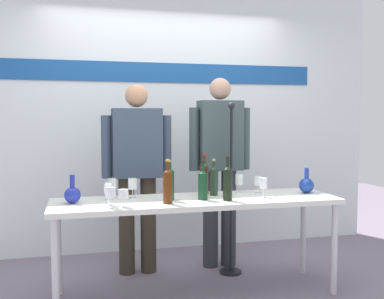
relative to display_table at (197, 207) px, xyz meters
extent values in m
plane|color=slate|center=(0.00, 0.00, -0.70)|extent=(10.00, 10.00, 0.00)
cube|color=white|center=(0.00, 1.36, 0.80)|extent=(4.65, 0.10, 3.00)
cube|color=#1C539A|center=(0.00, 1.30, 1.16)|extent=(3.25, 0.01, 0.20)
cube|color=silver|center=(0.00, 0.00, 0.04)|extent=(2.23, 0.61, 0.04)
cylinder|color=silver|center=(-1.05, -0.26, -0.34)|extent=(0.05, 0.05, 0.72)
cylinder|color=silver|center=(1.05, -0.26, -0.34)|extent=(0.05, 0.05, 0.72)
cylinder|color=silver|center=(-1.05, 0.26, -0.34)|extent=(0.05, 0.05, 0.72)
cylinder|color=silver|center=(1.05, 0.26, -0.34)|extent=(0.05, 0.05, 0.72)
sphere|color=#202B9F|center=(-0.94, 0.04, 0.13)|extent=(0.12, 0.12, 0.12)
cylinder|color=#202B9F|center=(-0.94, 0.04, 0.23)|extent=(0.04, 0.04, 0.10)
sphere|color=navy|center=(0.96, 0.04, 0.13)|extent=(0.13, 0.13, 0.13)
cylinder|color=navy|center=(0.96, 0.04, 0.23)|extent=(0.04, 0.04, 0.10)
cylinder|color=#332D21|center=(-0.48, 0.62, -0.26)|extent=(0.14, 0.14, 0.87)
cylinder|color=#332D21|center=(-0.29, 0.62, -0.26)|extent=(0.14, 0.14, 0.87)
cube|color=#3B4A60|center=(-0.38, 0.62, 0.47)|extent=(0.43, 0.22, 0.61)
cylinder|color=#3B4A60|center=(-0.65, 0.62, 0.44)|extent=(0.09, 0.09, 0.55)
cylinder|color=#3B4A60|center=(-0.12, 0.62, 0.44)|extent=(0.09, 0.09, 0.55)
sphere|color=tan|center=(-0.38, 0.62, 0.89)|extent=(0.20, 0.20, 0.20)
cylinder|color=#2C3034|center=(0.30, 0.62, -0.24)|extent=(0.14, 0.14, 0.91)
cylinder|color=#2C3034|center=(0.47, 0.62, -0.24)|extent=(0.14, 0.14, 0.91)
cube|color=#3C4E50|center=(0.38, 0.62, 0.53)|extent=(0.39, 0.22, 0.64)
cylinder|color=#3C4E50|center=(0.14, 0.62, 0.50)|extent=(0.09, 0.09, 0.58)
cylinder|color=#3C4E50|center=(0.63, 0.62, 0.50)|extent=(0.09, 0.09, 0.58)
sphere|color=tan|center=(0.38, 0.62, 0.96)|extent=(0.20, 0.20, 0.20)
cylinder|color=#223827|center=(0.17, 0.12, 0.17)|extent=(0.06, 0.06, 0.21)
cone|color=#223827|center=(0.17, 0.12, 0.29)|extent=(0.06, 0.06, 0.03)
cylinder|color=#223827|center=(0.17, 0.12, 0.31)|extent=(0.02, 0.02, 0.07)
cylinder|color=gold|center=(0.17, 0.12, 0.35)|extent=(0.03, 0.03, 0.02)
cylinder|color=black|center=(0.21, -0.13, 0.18)|extent=(0.07, 0.07, 0.24)
cone|color=black|center=(0.21, -0.13, 0.32)|extent=(0.07, 0.07, 0.03)
cylinder|color=black|center=(0.21, -0.13, 0.35)|extent=(0.02, 0.02, 0.08)
cylinder|color=black|center=(0.21, -0.13, 0.40)|extent=(0.03, 0.03, 0.02)
cylinder|color=#133C21|center=(0.04, -0.05, 0.17)|extent=(0.07, 0.07, 0.20)
cone|color=#133C21|center=(0.04, -0.05, 0.28)|extent=(0.07, 0.07, 0.03)
cylinder|color=#133C21|center=(0.04, -0.05, 0.31)|extent=(0.03, 0.03, 0.08)
cylinder|color=black|center=(0.04, -0.05, 0.36)|extent=(0.03, 0.03, 0.02)
cylinder|color=#492B1A|center=(0.12, 0.21, 0.18)|extent=(0.08, 0.08, 0.23)
cone|color=#492B1A|center=(0.12, 0.21, 0.31)|extent=(0.08, 0.08, 0.03)
cylinder|color=#492B1A|center=(0.12, 0.21, 0.34)|extent=(0.03, 0.03, 0.09)
cylinder|color=red|center=(0.12, 0.21, 0.39)|extent=(0.03, 0.03, 0.02)
cylinder|color=#0F3D28|center=(-0.22, -0.01, 0.18)|extent=(0.07, 0.07, 0.23)
cone|color=#0F3D28|center=(-0.22, -0.01, 0.30)|extent=(0.07, 0.07, 0.03)
cylinder|color=#0F3D28|center=(-0.22, -0.01, 0.32)|extent=(0.02, 0.02, 0.07)
cylinder|color=gold|center=(-0.22, -0.01, 0.37)|extent=(0.03, 0.03, 0.02)
cylinder|color=#50260B|center=(-0.26, -0.13, 0.18)|extent=(0.07, 0.07, 0.23)
cone|color=#50260B|center=(-0.26, -0.13, 0.31)|extent=(0.07, 0.07, 0.03)
cylinder|color=#50260B|center=(-0.26, -0.13, 0.34)|extent=(0.03, 0.03, 0.08)
cylinder|color=gold|center=(-0.26, -0.13, 0.38)|extent=(0.03, 0.03, 0.02)
cylinder|color=white|center=(-0.68, -0.08, 0.07)|extent=(0.06, 0.06, 0.00)
cylinder|color=white|center=(-0.68, -0.08, 0.11)|extent=(0.01, 0.01, 0.08)
cylinder|color=white|center=(-0.68, -0.08, 0.18)|extent=(0.06, 0.06, 0.07)
cylinder|color=white|center=(-0.68, -0.19, 0.07)|extent=(0.06, 0.06, 0.00)
cylinder|color=white|center=(-0.68, -0.19, 0.10)|extent=(0.01, 0.01, 0.07)
cylinder|color=white|center=(-0.68, -0.19, 0.18)|extent=(0.07, 0.07, 0.07)
cylinder|color=white|center=(-0.48, 0.15, 0.07)|extent=(0.06, 0.06, 0.00)
cylinder|color=white|center=(-0.48, 0.15, 0.10)|extent=(0.01, 0.01, 0.07)
cylinder|color=white|center=(-0.48, 0.15, 0.18)|extent=(0.07, 0.07, 0.09)
cylinder|color=white|center=(-0.63, 0.21, 0.07)|extent=(0.06, 0.06, 0.00)
cylinder|color=white|center=(-0.63, 0.21, 0.10)|extent=(0.01, 0.01, 0.07)
cylinder|color=white|center=(-0.63, 0.21, 0.18)|extent=(0.06, 0.06, 0.08)
cylinder|color=white|center=(-0.67, 0.11, 0.07)|extent=(0.06, 0.06, 0.00)
cylinder|color=white|center=(-0.67, 0.11, 0.10)|extent=(0.01, 0.01, 0.07)
cylinder|color=white|center=(-0.67, 0.11, 0.17)|extent=(0.06, 0.06, 0.07)
cylinder|color=white|center=(-0.58, -0.19, 0.07)|extent=(0.06, 0.06, 0.00)
cylinder|color=white|center=(-0.58, -0.19, 0.10)|extent=(0.01, 0.01, 0.06)
cylinder|color=white|center=(-0.58, -0.19, 0.16)|extent=(0.07, 0.07, 0.07)
cylinder|color=white|center=(0.57, 0.13, 0.07)|extent=(0.06, 0.06, 0.00)
cylinder|color=white|center=(0.57, 0.13, 0.10)|extent=(0.01, 0.01, 0.06)
cylinder|color=white|center=(0.57, 0.13, 0.17)|extent=(0.07, 0.07, 0.07)
cylinder|color=white|center=(0.42, 0.20, 0.07)|extent=(0.05, 0.05, 0.00)
cylinder|color=white|center=(0.42, 0.20, 0.10)|extent=(0.01, 0.01, 0.06)
cylinder|color=white|center=(0.42, 0.20, 0.18)|extent=(0.06, 0.06, 0.09)
cylinder|color=white|center=(0.53, -0.06, 0.07)|extent=(0.06, 0.06, 0.00)
cylinder|color=white|center=(0.53, -0.06, 0.10)|extent=(0.01, 0.01, 0.07)
cylinder|color=white|center=(0.53, -0.06, 0.18)|extent=(0.06, 0.06, 0.08)
cylinder|color=black|center=(0.42, 0.40, -0.69)|extent=(0.20, 0.20, 0.02)
cylinder|color=black|center=(0.42, 0.40, 0.04)|extent=(0.02, 0.02, 1.47)
sphere|color=#232328|center=(0.42, 0.40, 0.80)|extent=(0.06, 0.06, 0.06)
camera|label=1|loc=(-0.89, -3.40, 0.70)|focal=42.67mm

